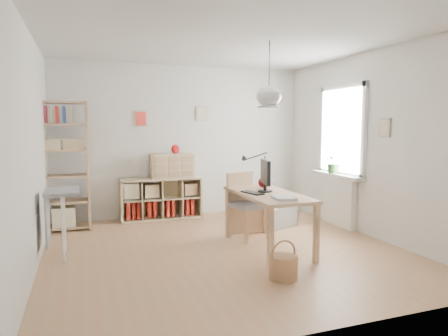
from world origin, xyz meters
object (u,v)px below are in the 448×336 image
object	(u,v)px
desk	(268,200)
storage_chest	(272,212)
tall_bookshelf	(61,161)
drawer_chest	(172,166)
monitor	(265,174)
cube_shelf	(160,202)
chair	(246,201)

from	to	relation	value
desk	storage_chest	distance (m)	1.33
desk	tall_bookshelf	world-z (taller)	tall_bookshelf
storage_chest	drawer_chest	distance (m)	1.91
storage_chest	drawer_chest	xyz separation A→B (m)	(-1.41, 1.09, 0.70)
tall_bookshelf	monitor	xyz separation A→B (m)	(2.59, -1.85, -0.10)
cube_shelf	chair	distance (m)	1.91
chair	monitor	bearing A→B (deg)	-97.70
cube_shelf	tall_bookshelf	bearing A→B (deg)	-169.81
desk	cube_shelf	size ratio (longest dim) A/B	1.07
chair	storage_chest	size ratio (longest dim) A/B	1.03
desk	drawer_chest	bearing A→B (deg)	110.09
desk	cube_shelf	xyz separation A→B (m)	(-1.02, 2.23, -0.36)
desk	drawer_chest	xyz separation A→B (m)	(-0.80, 2.19, 0.27)
cube_shelf	desk	bearing A→B (deg)	-65.39
storage_chest	cube_shelf	bearing A→B (deg)	124.65
tall_bookshelf	drawer_chest	xyz separation A→B (m)	(1.79, 0.24, -0.16)
desk	cube_shelf	bearing A→B (deg)	114.61
tall_bookshelf	cube_shelf	bearing A→B (deg)	10.19
tall_bookshelf	drawer_chest	bearing A→B (deg)	7.66
tall_bookshelf	drawer_chest	size ratio (longest dim) A/B	2.73
monitor	cube_shelf	bearing A→B (deg)	130.43
cube_shelf	drawer_chest	distance (m)	0.67
cube_shelf	chair	world-z (taller)	chair
drawer_chest	storage_chest	bearing A→B (deg)	-36.79
storage_chest	monitor	xyz separation A→B (m)	(-0.60, -1.00, 0.76)
storage_chest	monitor	world-z (taller)	monitor
cube_shelf	storage_chest	distance (m)	1.99
chair	drawer_chest	bearing A→B (deg)	99.41
cube_shelf	storage_chest	world-z (taller)	cube_shelf
chair	drawer_chest	distance (m)	1.80
chair	monitor	world-z (taller)	monitor
cube_shelf	drawer_chest	bearing A→B (deg)	-10.53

